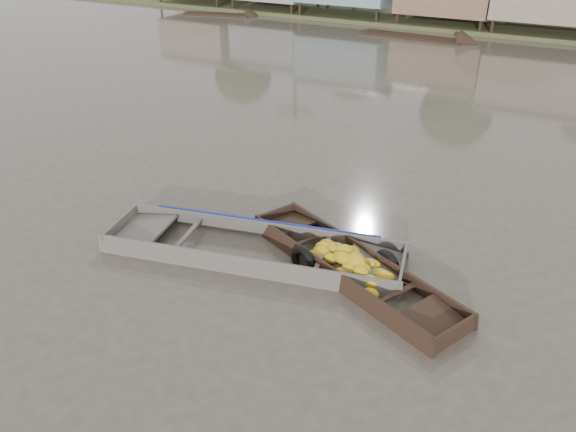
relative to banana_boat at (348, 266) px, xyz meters
The scene contains 3 objects.
ground 2.03m from the banana_boat, 165.12° to the right, with size 120.00×120.00×0.00m, color #494238.
banana_boat is the anchor object (origin of this frame).
viewer_boat 2.13m from the banana_boat, behind, with size 6.90×3.22×0.54m.
Camera 1 is at (5.61, -8.69, 6.76)m, focal length 35.00 mm.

